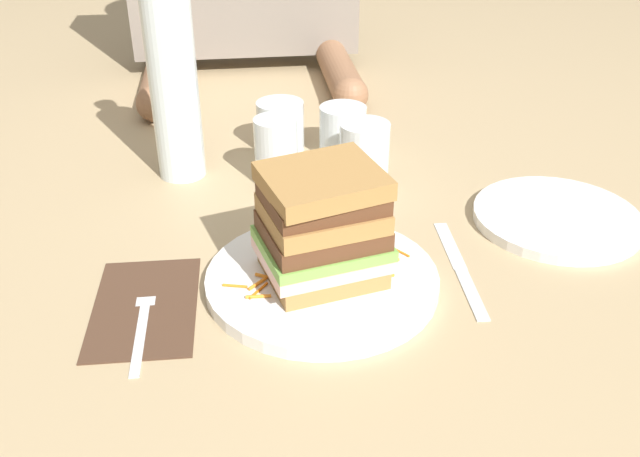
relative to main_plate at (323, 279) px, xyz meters
name	(u,v)px	position (x,y,z in m)	size (l,w,h in m)	color
ground_plane	(322,285)	(0.00, 0.00, -0.01)	(3.00, 3.00, 0.00)	tan
main_plate	(323,279)	(0.00, 0.00, 0.00)	(0.26, 0.26, 0.01)	white
sandwich	(323,226)	(0.00, 0.00, 0.07)	(0.15, 0.13, 0.13)	#A87A42
carrot_shred_0	(258,291)	(-0.07, -0.02, 0.01)	(0.00, 0.00, 0.03)	orange
carrot_shred_1	(267,276)	(-0.06, 0.00, 0.01)	(0.00, 0.00, 0.03)	orange
carrot_shred_2	(235,286)	(-0.10, -0.01, 0.01)	(0.00, 0.00, 0.03)	orange
carrot_shred_3	(258,296)	(-0.07, -0.04, 0.01)	(0.00, 0.00, 0.03)	orange
carrot_shred_4	(257,284)	(-0.07, -0.01, 0.01)	(0.00, 0.00, 0.03)	orange
carrot_shred_5	(384,254)	(0.07, 0.03, 0.01)	(0.00, 0.00, 0.03)	orange
carrot_shred_6	(392,266)	(0.08, 0.00, 0.01)	(0.00, 0.00, 0.02)	orange
carrot_shred_7	(391,269)	(0.07, 0.00, 0.01)	(0.00, 0.00, 0.03)	orange
carrot_shred_8	(387,260)	(0.07, 0.02, 0.01)	(0.00, 0.00, 0.03)	orange
carrot_shred_9	(400,252)	(0.09, 0.03, 0.01)	(0.00, 0.00, 0.03)	orange
napkin_dark	(145,306)	(-0.19, -0.02, -0.01)	(0.11, 0.17, 0.00)	#4C3323
fork	(143,316)	(-0.19, -0.04, 0.00)	(0.02, 0.17, 0.00)	silver
knife	(461,270)	(0.16, 0.01, -0.01)	(0.02, 0.20, 0.00)	silver
juice_glass	(364,158)	(0.09, 0.23, 0.04)	(0.07, 0.07, 0.09)	white
water_bottle	(173,77)	(-0.16, 0.30, 0.14)	(0.07, 0.07, 0.31)	silver
empty_tumbler_0	(343,130)	(0.07, 0.34, 0.03)	(0.07, 0.07, 0.07)	silver
empty_tumbler_1	(280,126)	(-0.02, 0.37, 0.03)	(0.07, 0.07, 0.08)	silver
empty_tumbler_2	(276,151)	(-0.03, 0.26, 0.04)	(0.06, 0.06, 0.09)	silver
side_plate	(557,217)	(0.31, 0.10, 0.00)	(0.21, 0.21, 0.01)	white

